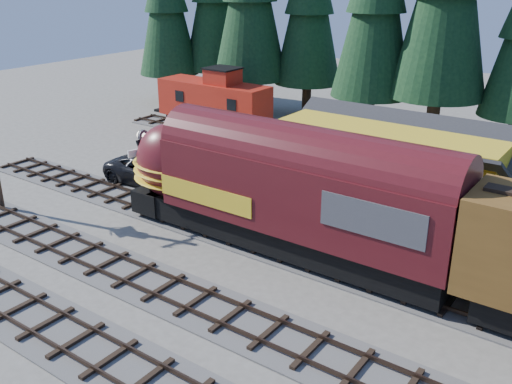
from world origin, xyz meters
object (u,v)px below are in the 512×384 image
Objects in this scene: locomotive at (269,193)px; pickup_truck_a at (154,171)px; caboose at (214,103)px; pickup_truck_b at (189,150)px; depot at (384,165)px.

locomotive is 11.16m from pickup_truck_a.
pickup_truck_a is (4.31, -11.19, -1.60)m from caboose.
pickup_truck_b reaches higher than pickup_truck_a.
depot is 1.33× the size of caboose.
depot is 0.72× the size of locomotive.
pickup_truck_a is (-13.56, -3.69, -2.07)m from depot.
locomotive is 13.90m from pickup_truck_b.
pickup_truck_a is 4.58m from pickup_truck_b.
pickup_truck_a is at bearing -158.76° from pickup_truck_b.
pickup_truck_b is at bearing -64.36° from caboose.
depot is at bearing -22.77° from caboose.
depot is 14.20m from pickup_truck_a.
pickup_truck_a is at bearing -68.95° from caboose.
depot is 14.79m from pickup_truck_b.
depot is 19.38m from caboose.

